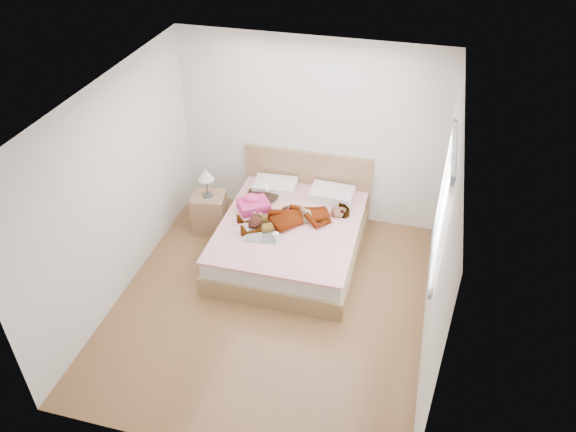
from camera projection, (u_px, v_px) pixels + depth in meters
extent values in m
plane|color=#502E19|center=(270.00, 303.00, 6.72)|extent=(4.00, 4.00, 0.00)
imported|color=white|center=(296.00, 214.00, 7.16)|extent=(1.58, 1.20, 0.20)
ellipsoid|color=black|center=(263.00, 194.00, 7.67)|extent=(0.46, 0.55, 0.08)
cube|color=silver|center=(267.00, 188.00, 7.54)|extent=(0.08, 0.09, 0.05)
plane|color=white|center=(265.00, 101.00, 5.21)|extent=(4.00, 4.00, 0.00)
plane|color=silver|center=(310.00, 132.00, 7.54)|extent=(3.60, 0.00, 3.60)
plane|color=silver|center=(196.00, 359.00, 4.39)|extent=(3.60, 0.00, 3.60)
plane|color=silver|center=(115.00, 192.00, 6.33)|extent=(0.00, 4.00, 4.00)
plane|color=silver|center=(441.00, 242.00, 5.59)|extent=(0.00, 4.00, 4.00)
cube|color=white|center=(443.00, 208.00, 5.72)|extent=(0.02, 1.10, 1.30)
cube|color=silver|center=(440.00, 242.00, 5.26)|extent=(0.04, 0.06, 1.42)
cube|color=silver|center=(444.00, 179.00, 6.17)|extent=(0.04, 0.06, 1.42)
cube|color=silver|center=(432.00, 259.00, 6.11)|extent=(0.04, 1.22, 0.06)
cube|color=silver|center=(454.00, 150.00, 5.32)|extent=(0.04, 1.22, 0.06)
cube|color=silver|center=(442.00, 208.00, 5.72)|extent=(0.03, 0.04, 1.30)
cube|color=olive|center=(290.00, 247.00, 7.39)|extent=(1.78, 2.08, 0.26)
cube|color=silver|center=(290.00, 232.00, 7.25)|extent=(1.70, 2.00, 0.22)
cube|color=white|center=(290.00, 225.00, 7.18)|extent=(1.74, 2.04, 0.03)
cube|color=olive|center=(308.00, 183.00, 7.97)|extent=(1.80, 0.07, 1.00)
cube|color=silver|center=(275.00, 186.00, 7.78)|extent=(0.61, 0.44, 0.13)
cube|color=white|center=(332.00, 194.00, 7.62)|extent=(0.60, 0.43, 0.13)
cube|color=#E83F89|center=(254.00, 206.00, 7.39)|extent=(0.50, 0.48, 0.13)
ellipsoid|color=#FA4494|center=(251.00, 198.00, 7.38)|extent=(0.27, 0.22, 0.12)
cube|color=silver|center=(262.00, 236.00, 6.95)|extent=(0.45, 0.32, 0.01)
cube|color=white|center=(254.00, 235.00, 6.96)|extent=(0.24, 0.30, 0.02)
cube|color=#292929|center=(271.00, 236.00, 6.93)|extent=(0.24, 0.30, 0.02)
cylinder|color=white|center=(276.00, 236.00, 6.88)|extent=(0.11, 0.11, 0.09)
torus|color=silver|center=(279.00, 236.00, 6.89)|extent=(0.06, 0.04, 0.07)
cylinder|color=black|center=(276.00, 234.00, 6.86)|extent=(0.09, 0.09, 0.00)
ellipsoid|color=black|center=(255.00, 222.00, 7.08)|extent=(0.17, 0.19, 0.14)
ellipsoid|color=beige|center=(255.00, 222.00, 7.06)|extent=(0.09, 0.10, 0.07)
sphere|color=#301D0D|center=(257.00, 217.00, 7.16)|extent=(0.10, 0.10, 0.10)
sphere|color=pink|center=(255.00, 213.00, 7.18)|extent=(0.04, 0.04, 0.04)
sphere|color=pink|center=(260.00, 214.00, 7.16)|extent=(0.04, 0.04, 0.04)
ellipsoid|color=#33140E|center=(250.00, 225.00, 7.07)|extent=(0.04, 0.06, 0.03)
ellipsoid|color=black|center=(259.00, 227.00, 7.05)|extent=(0.04, 0.06, 0.03)
cube|color=brown|center=(210.00, 212.00, 7.79)|extent=(0.51, 0.47, 0.55)
cylinder|color=#464646|center=(208.00, 195.00, 7.63)|extent=(0.16, 0.16, 0.02)
cylinder|color=#4B4B4B|center=(207.00, 186.00, 7.55)|extent=(0.03, 0.03, 0.28)
cone|color=silver|center=(206.00, 174.00, 7.44)|extent=(0.25, 0.25, 0.16)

